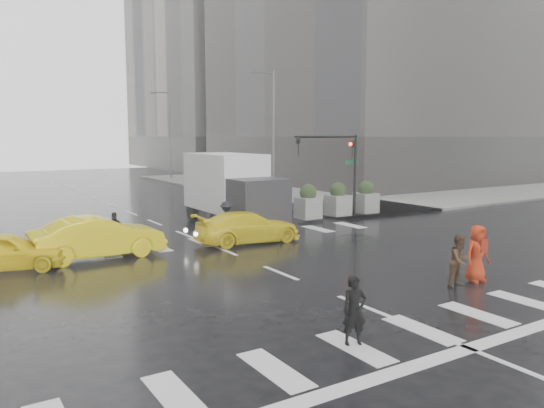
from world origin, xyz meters
TOP-DOWN VIEW (x-y plane):
  - ground at (0.00, 0.00)m, footprint 120.00×120.00m
  - sidewalk_ne at (19.50, 17.50)m, footprint 35.00×35.00m
  - building_ne_far at (29.00, 56.00)m, footprint 26.05×26.05m
  - road_markings at (0.00, 0.00)m, footprint 18.00×48.00m
  - traffic_signal_pole at (9.01, 8.01)m, footprint 4.45×0.42m
  - street_lamp_near at (10.87, 18.00)m, footprint 2.15×0.22m
  - street_lamp_far at (10.87, 38.00)m, footprint 2.15×0.22m
  - planter_west at (7.00, 8.20)m, footprint 1.10×1.10m
  - planter_mid at (9.00, 8.20)m, footprint 1.10×1.10m
  - planter_east at (11.00, 8.20)m, footprint 1.10×1.10m
  - pedestrian_black at (-1.91, -5.85)m, footprint 1.23×1.24m
  - pedestrian_brown at (3.68, -4.07)m, footprint 0.77×0.62m
  - pedestrian_orange at (4.56, -4.00)m, footprint 0.90×0.63m
  - pedestrian_far_a at (-3.57, 6.37)m, footprint 1.01×0.80m
  - pedestrian_far_b at (1.35, 6.52)m, footprint 1.16×0.90m
  - taxi_front at (-7.59, 5.09)m, footprint 4.10×2.47m
  - taxi_mid at (-4.48, 5.29)m, footprint 4.73×1.77m
  - taxi_rear at (1.54, 4.91)m, footprint 4.10×2.13m
  - box_truck at (3.00, 8.92)m, footprint 2.51×6.69m

SIDE VIEW (x-z plane):
  - ground at x=0.00m, z-range 0.00..0.00m
  - road_markings at x=0.00m, z-range 0.00..0.01m
  - sidewalk_ne at x=19.50m, z-range 0.00..0.15m
  - taxi_rear at x=1.54m, z-range 0.00..1.30m
  - taxi_front at x=-7.59m, z-range 0.00..1.31m
  - pedestrian_far_a at x=-3.57m, z-range 0.00..1.50m
  - pedestrian_brown at x=3.68m, z-range 0.00..1.54m
  - taxi_mid at x=-4.48m, z-range 0.00..1.54m
  - pedestrian_far_b at x=1.35m, z-range 0.00..1.58m
  - pedestrian_orange at x=4.56m, z-range 0.01..1.76m
  - planter_west at x=7.00m, z-range 0.08..1.88m
  - planter_mid at x=9.00m, z-range 0.08..1.88m
  - planter_east at x=11.00m, z-range 0.08..1.88m
  - pedestrian_black at x=-1.91m, z-range 0.45..2.88m
  - box_truck at x=3.00m, z-range 0.12..3.67m
  - traffic_signal_pole at x=9.01m, z-range 0.97..5.47m
  - street_lamp_near at x=10.87m, z-range 0.45..9.45m
  - street_lamp_far at x=10.87m, z-range 0.45..9.45m
  - building_ne_far at x=29.00m, z-range -1.73..34.27m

